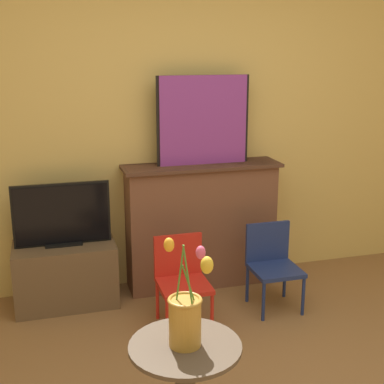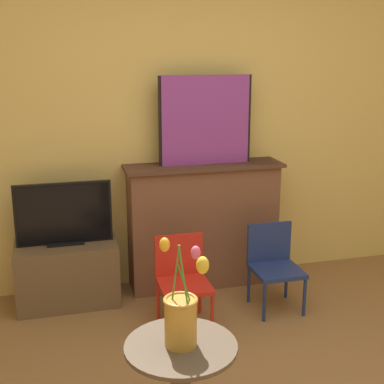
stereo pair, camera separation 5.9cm
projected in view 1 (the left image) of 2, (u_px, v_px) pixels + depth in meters
wall_back at (181, 114)px, 4.14m from camera, size 8.00×0.06×2.70m
fireplace_mantel at (201, 223)px, 4.22m from camera, size 1.22×0.34×0.99m
painting at (203, 120)px, 4.02m from camera, size 0.72×0.03×0.67m
tv_stand at (66, 274)px, 3.95m from camera, size 0.73×0.42×0.47m
tv_monitor at (62, 215)px, 3.83m from camera, size 0.69×0.12×0.46m
chair_red at (182, 276)px, 3.64m from camera, size 0.34×0.34×0.61m
chair_blue at (272, 261)px, 3.89m from camera, size 0.34×0.34×0.61m
side_table at (185, 384)px, 2.43m from camera, size 0.51×0.51×0.57m
vase_tulips at (186, 315)px, 2.34m from camera, size 0.21×0.18×0.50m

